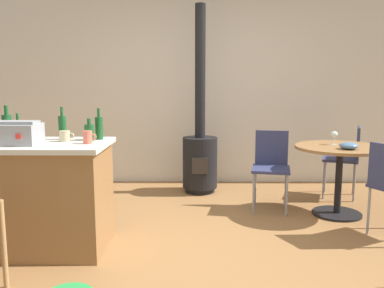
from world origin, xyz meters
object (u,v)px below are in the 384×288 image
bottle_6 (99,127)px  folding_chair_near (271,164)px  toolbox (14,133)px  cup_1 (88,137)px  kitchen_island (38,196)px  folding_chair_left (347,156)px  bottle_1 (7,126)px  cup_0 (65,136)px  wine_glass (334,135)px  wood_stove (200,149)px  dining_table (340,163)px  bottle_3 (62,127)px  bottle_5 (18,129)px  serving_bowl (349,146)px  bottle_0 (89,132)px

bottle_6 → folding_chair_near: bearing=28.6°
toolbox → cup_1: 0.58m
kitchen_island → folding_chair_left: 3.50m
kitchen_island → folding_chair_left: kitchen_island is taller
bottle_1 → cup_0: 0.58m
toolbox → wine_glass: 3.10m
wood_stove → cup_0: 2.11m
dining_table → wine_glass: wine_glass is taller
cup_1 → folding_chair_left: bearing=31.2°
cup_1 → kitchen_island: bearing=173.0°
cup_0 → wine_glass: size_ratio=0.87×
bottle_3 → bottle_5: 0.41m
folding_chair_near → bottle_1: bearing=-160.4°
toolbox → wine_glass: toolbox is taller
toolbox → wine_glass: bearing=20.7°
folding_chair_left → wine_glass: 0.75m
bottle_1 → serving_bowl: (3.14, 0.47, -0.24)m
bottle_0 → kitchen_island: bearing=-163.3°
kitchen_island → folding_chair_left: (3.13, 1.57, 0.06)m
folding_chair_near → cup_1: 2.09m
folding_chair_left → bottle_6: 3.02m
dining_table → bottle_0: size_ratio=4.91×
dining_table → bottle_1: bottle_1 is taller
bottle_1 → bottle_6: bottle_1 is taller
bottle_3 → bottle_5: size_ratio=1.26×
toolbox → dining_table: bearing=18.7°
wine_glass → bottle_3: bearing=-163.0°
bottle_3 → cup_0: 0.16m
dining_table → wood_stove: bearing=147.9°
wood_stove → folding_chair_left: bearing=-7.6°
dining_table → bottle_5: (-3.05, -0.65, 0.43)m
folding_chair_left → wine_glass: wine_glass is taller
wine_glass → serving_bowl: 0.31m
bottle_5 → cup_1: (0.69, -0.30, -0.03)m
wood_stove → toolbox: bearing=-128.1°
toolbox → bottle_1: 0.38m
folding_chair_near → cup_0: (-1.91, -1.03, 0.44)m
kitchen_island → serving_bowl: (2.82, 0.70, 0.32)m
dining_table → serving_bowl: serving_bowl is taller
wood_stove → bottle_0: bearing=-119.4°
folding_chair_left → bottle_1: bottle_1 is taller
cup_0 → toolbox: bearing=-154.8°
bottle_1 → dining_table: bearing=12.1°
dining_table → wine_glass: bearing=108.6°
bottle_6 → toolbox: bearing=-154.0°
kitchen_island → bottle_5: bearing=134.6°
dining_table → serving_bowl: 0.29m
wine_glass → serving_bowl: bearing=-81.7°
bottle_0 → bottle_5: bottle_5 is taller
bottle_6 → serving_bowl: bottle_6 is taller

